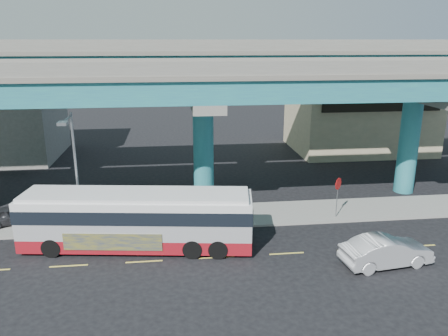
{
  "coord_description": "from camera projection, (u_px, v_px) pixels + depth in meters",
  "views": [
    {
      "loc": [
        -2.2,
        -22.13,
        11.65
      ],
      "look_at": [
        0.93,
        4.0,
        3.92
      ],
      "focal_mm": 35.0,
      "sensor_mm": 36.0,
      "label": 1
    }
  ],
  "objects": [
    {
      "name": "sedan",
      "position": [
        386.0,
        251.0,
        23.31
      ],
      "size": [
        3.0,
        5.36,
        1.62
      ],
      "primitive_type": "imported",
      "rotation": [
        0.0,
        0.0,
        1.7
      ],
      "color": "#ACADB1",
      "rests_on": "ground"
    },
    {
      "name": "viaduct",
      "position": [
        202.0,
        77.0,
        30.72
      ],
      "size": [
        52.0,
        12.4,
        11.7
      ],
      "color": "#205D7C",
      "rests_on": "ground"
    },
    {
      "name": "street_lamp",
      "position": [
        73.0,
        158.0,
        25.57
      ],
      "size": [
        0.5,
        2.44,
        7.44
      ],
      "color": "gray",
      "rests_on": "sidewalk"
    },
    {
      "name": "stop_sign",
      "position": [
        338.0,
        189.0,
        28.96
      ],
      "size": [
        0.64,
        0.59,
        2.79
      ],
      "rotation": [
        0.0,
        0.0,
        0.35
      ],
      "color": "gray",
      "rests_on": "sidewalk"
    },
    {
      "name": "sidewalk",
      "position": [
        208.0,
        216.0,
        29.84
      ],
      "size": [
        70.0,
        4.0,
        0.15
      ],
      "primitive_type": "cube",
      "color": "gray",
      "rests_on": "ground"
    },
    {
      "name": "transit_bus",
      "position": [
        137.0,
        218.0,
        25.02
      ],
      "size": [
        13.44,
        4.64,
        3.39
      ],
      "rotation": [
        0.0,
        0.0,
        -0.14
      ],
      "color": "maroon",
      "rests_on": "ground"
    },
    {
      "name": "building_beige",
      "position": [
        359.0,
        118.0,
        47.58
      ],
      "size": [
        14.0,
        10.23,
        7.0
      ],
      "color": "#C1B18A",
      "rests_on": "ground"
    },
    {
      "name": "parked_car",
      "position": [
        13.0,
        215.0,
        28.35
      ],
      "size": [
        3.56,
        4.35,
        1.19
      ],
      "primitive_type": "imported",
      "rotation": [
        0.0,
        0.0,
        1.91
      ],
      "color": "#303135",
      "rests_on": "sidewalk"
    },
    {
      "name": "lane_markings",
      "position": [
        217.0,
        257.0,
        24.33
      ],
      "size": [
        58.0,
        0.12,
        0.01
      ],
      "color": "#D8C64C",
      "rests_on": "ground"
    },
    {
      "name": "ground",
      "position": [
        216.0,
        255.0,
        24.62
      ],
      "size": [
        120.0,
        120.0,
        0.0
      ],
      "primitive_type": "plane",
      "color": "black",
      "rests_on": "ground"
    }
  ]
}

